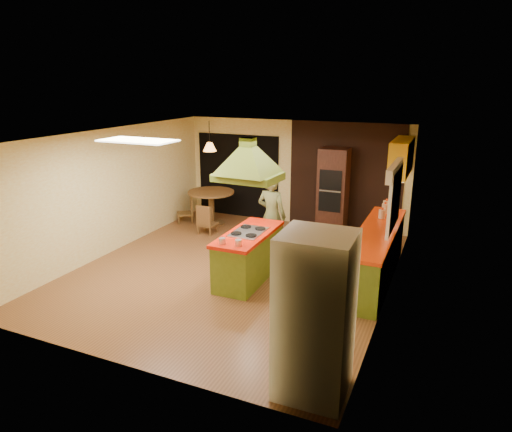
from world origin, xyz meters
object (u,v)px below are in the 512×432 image
at_px(canister_large, 386,206).
at_px(refrigerator, 315,316).
at_px(dining_table, 211,201).
at_px(kitchen_island, 249,255).
at_px(man, 272,216).
at_px(wall_oven, 333,190).

bearing_deg(canister_large, refrigerator, -90.92).
height_order(refrigerator, dining_table, refrigerator).
distance_m(kitchen_island, dining_table, 3.34).
bearing_deg(refrigerator, man, 116.90).
distance_m(refrigerator, dining_table, 6.50).
relative_size(dining_table, canister_large, 5.56).
bearing_deg(man, kitchen_island, 98.85).
height_order(kitchen_island, canister_large, canister_large).
bearing_deg(dining_table, refrigerator, -50.98).
distance_m(man, canister_large, 2.27).
relative_size(refrigerator, wall_oven, 0.97).
distance_m(kitchen_island, canister_large, 3.01).
bearing_deg(kitchen_island, refrigerator, -52.76).
height_order(kitchen_island, refrigerator, refrigerator).
bearing_deg(kitchen_island, wall_oven, 77.79).
height_order(refrigerator, wall_oven, wall_oven).
xyz_separation_m(refrigerator, canister_large, (0.07, 4.66, 0.07)).
bearing_deg(refrigerator, canister_large, 87.88).
height_order(kitchen_island, wall_oven, wall_oven).
relative_size(kitchen_island, man, 1.04).
xyz_separation_m(kitchen_island, man, (-0.05, 1.22, 0.39)).
xyz_separation_m(kitchen_island, dining_table, (-2.15, 2.55, 0.15)).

